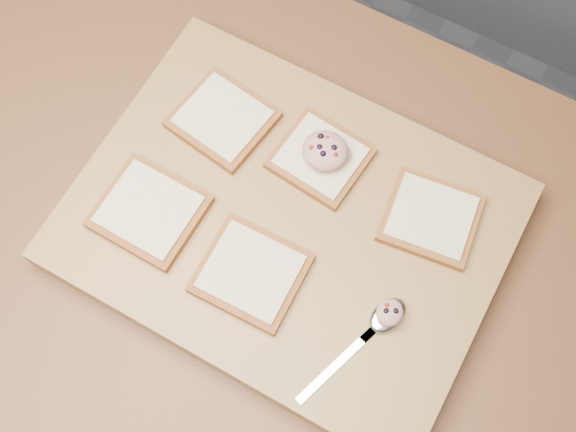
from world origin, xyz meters
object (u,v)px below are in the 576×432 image
at_px(bread_far_center, 321,158).
at_px(tuna_salad_dollop, 325,151).
at_px(cutting_board, 288,225).
at_px(spoon, 380,323).

bearing_deg(bread_far_center, tuna_salad_dollop, 24.96).
bearing_deg(cutting_board, tuna_salad_dollop, 89.14).
bearing_deg(cutting_board, spoon, -21.55).
bearing_deg(spoon, cutting_board, 158.45).
relative_size(bread_far_center, tuna_salad_dollop, 2.00).
bearing_deg(tuna_salad_dollop, cutting_board, -90.86).
bearing_deg(spoon, bread_far_center, 136.55).
xyz_separation_m(cutting_board, spoon, (0.17, -0.07, 0.03)).
bearing_deg(cutting_board, bread_far_center, 91.81).
height_order(cutting_board, tuna_salad_dollop, tuna_salad_dollop).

